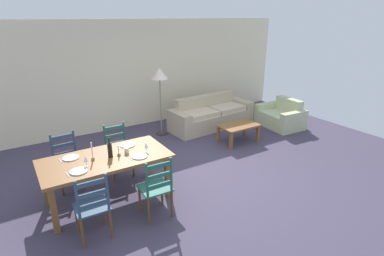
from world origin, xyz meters
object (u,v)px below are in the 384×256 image
at_px(wine_glass_near_left, 86,159).
at_px(dining_chair_near_right, 156,188).
at_px(wine_bottle, 110,150).
at_px(dining_chair_far_left, 67,161).
at_px(armchair_upholstered, 281,117).
at_px(dining_table, 106,163).
at_px(couch, 210,116).
at_px(coffee_table, 239,127).
at_px(dining_chair_near_left, 92,207).
at_px(dining_chair_far_right, 118,151).
at_px(wine_glass_near_right, 146,146).
at_px(coffee_cup_primary, 127,151).
at_px(standing_lamp, 160,78).

bearing_deg(wine_glass_near_left, dining_chair_near_right, -39.73).
bearing_deg(wine_bottle, dining_chair_far_left, 122.69).
relative_size(wine_bottle, armchair_upholstered, 0.26).
bearing_deg(dining_table, wine_bottle, -19.53).
xyz_separation_m(couch, coffee_table, (-0.07, -1.22, 0.06)).
relative_size(dining_chair_near_right, couch, 0.41).
distance_m(dining_chair_near_left, armchair_upholstered, 5.70).
distance_m(dining_table, dining_chair_far_right, 0.87).
relative_size(dining_chair_far_right, wine_bottle, 3.04).
bearing_deg(dining_chair_near_left, coffee_table, 22.27).
relative_size(wine_glass_near_left, wine_glass_near_right, 1.00).
bearing_deg(wine_glass_near_right, armchair_upholstered, 14.86).
distance_m(wine_bottle, coffee_cup_primary, 0.27).
height_order(dining_chair_near_right, armchair_upholstered, dining_chair_near_right).
bearing_deg(dining_chair_near_left, wine_glass_near_right, 30.38).
bearing_deg(dining_chair_near_right, couch, 43.59).
relative_size(dining_chair_far_left, dining_chair_far_right, 1.00).
height_order(wine_glass_near_left, couch, wine_glass_near_left).
xyz_separation_m(dining_chair_far_left, standing_lamp, (2.45, 1.40, 0.93)).
distance_m(dining_chair_near_right, dining_chair_far_left, 1.79).
height_order(dining_chair_near_right, wine_glass_near_left, dining_chair_near_right).
distance_m(dining_chair_far_left, standing_lamp, 2.97).
xyz_separation_m(dining_chair_far_left, coffee_cup_primary, (0.77, -0.79, 0.32)).
bearing_deg(couch, wine_glass_near_right, -142.28).
bearing_deg(dining_chair_near_right, dining_chair_far_right, 91.07).
bearing_deg(armchair_upholstered, dining_chair_far_right, -176.54).
height_order(wine_bottle, wine_glass_near_right, wine_bottle).
distance_m(dining_chair_far_right, armchair_upholstered, 4.57).
distance_m(dining_chair_far_right, standing_lamp, 2.33).
bearing_deg(armchair_upholstered, dining_table, -168.58).
bearing_deg(coffee_cup_primary, wine_glass_near_right, -25.12).
bearing_deg(dining_chair_far_left, armchair_upholstered, 2.56).
xyz_separation_m(wine_glass_near_left, wine_glass_near_right, (0.92, -0.01, 0.00)).
xyz_separation_m(dining_chair_near_right, dining_chair_far_left, (-0.90, 1.55, 0.00)).
relative_size(dining_chair_near_right, wine_glass_near_left, 5.96).
bearing_deg(dining_chair_near_left, standing_lamp, 50.06).
relative_size(wine_glass_near_right, coffee_table, 0.18).
distance_m(dining_chair_far_right, wine_bottle, 0.93).
bearing_deg(coffee_table, standing_lamp, 132.37).
bearing_deg(dining_chair_far_left, standing_lamp, 29.67).
height_order(wine_glass_near_right, couch, wine_glass_near_right).
relative_size(dining_chair_far_left, coffee_cup_primary, 10.67).
xyz_separation_m(dining_chair_far_left, armchair_upholstered, (5.42, 0.24, -0.23)).
distance_m(dining_chair_near_right, couch, 4.01).
bearing_deg(armchair_upholstered, dining_chair_near_right, -158.38).
bearing_deg(dining_chair_far_left, wine_bottle, -57.31).
height_order(dining_chair_far_right, couch, dining_chair_far_right).
distance_m(dining_chair_far_right, wine_glass_near_left, 1.21).
distance_m(wine_glass_near_left, coffee_table, 3.76).
height_order(dining_chair_near_right, dining_chair_far_right, same).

